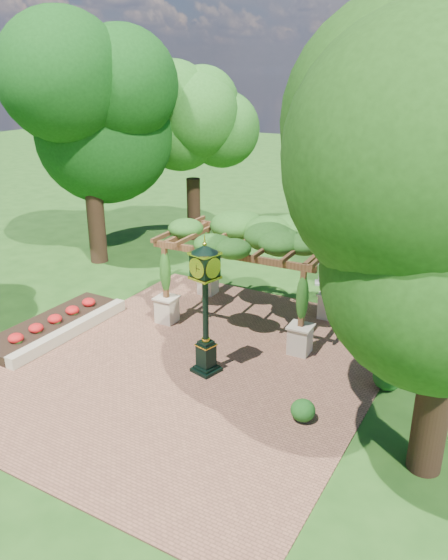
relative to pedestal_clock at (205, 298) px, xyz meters
The scene contains 13 objects.
ground 2.49m from the pedestal_clock, 117.93° to the right, with size 120.00×120.00×0.00m, color #1E4714.
brick_plaza 2.36m from the pedestal_clock, 149.37° to the left, with size 10.00×12.00×0.04m, color brown.
border_wall 5.45m from the pedestal_clock, behind, with size 0.35×5.00×0.40m, color #C6B793.
flower_bed 6.29m from the pedestal_clock, behind, with size 1.50×5.00×0.36m, color red.
pedestal_clock is the anchor object (origin of this frame).
pergola 3.80m from the pedestal_clock, 98.57° to the left, with size 5.73×3.73×3.52m.
sundial 8.52m from the pedestal_clock, 87.05° to the left, with size 0.66×0.66×0.93m.
shrub_front 3.96m from the pedestal_clock, 13.90° to the right, with size 0.62×0.62×0.55m, color #1D5819.
shrub_mid 5.39m from the pedestal_clock, 19.13° to the left, with size 0.81×0.81×0.73m, color #154914.
shrub_back 6.71m from the pedestal_clock, 49.73° to the left, with size 0.81×0.81×0.72m, color #29691E.
tree_west_near 11.94m from the pedestal_clock, 147.54° to the left, with size 5.54×5.54×9.71m.
tree_west_far 13.85m from the pedestal_clock, 124.16° to the left, with size 3.96×3.96×8.05m.
tree_north 13.50m from the pedestal_clock, 82.89° to the left, with size 5.02×5.02×8.15m.
Camera 1 is at (7.67, -10.90, 8.14)m, focal length 35.00 mm.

